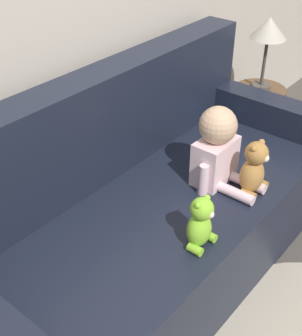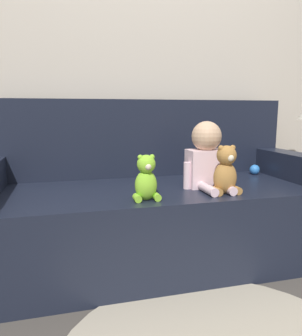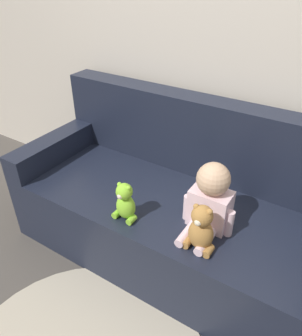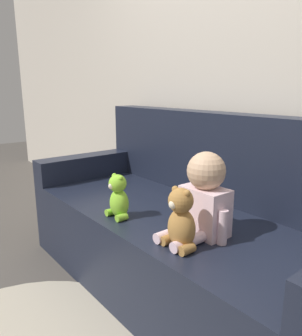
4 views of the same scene
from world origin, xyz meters
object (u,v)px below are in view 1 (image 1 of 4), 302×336
object	(u,v)px
teddy_bear_brown	(254,169)
toy_ball	(223,119)
person_baby	(218,149)
side_table	(265,57)
couch	(147,217)
plush_toy_side	(200,224)

from	to	relation	value
teddy_bear_brown	toy_ball	size ratio (longest dim) A/B	3.83
person_baby	teddy_bear_brown	distance (m)	0.18
toy_ball	side_table	bearing A→B (deg)	1.57
couch	toy_ball	world-z (taller)	couch
teddy_bear_brown	plush_toy_side	size ratio (longest dim) A/B	1.14
toy_ball	couch	bearing A→B (deg)	-173.41
couch	side_table	xyz separation A→B (m)	(1.25, 0.10, 0.41)
person_baby	plush_toy_side	size ratio (longest dim) A/B	1.66
plush_toy_side	teddy_bear_brown	bearing A→B (deg)	2.18
person_baby	side_table	distance (m)	1.01
plush_toy_side	toy_ball	xyz separation A→B (m)	(0.91, 0.46, -0.07)
teddy_bear_brown	plush_toy_side	bearing A→B (deg)	-177.82
teddy_bear_brown	side_table	size ratio (longest dim) A/B	0.27
side_table	toy_ball	bearing A→B (deg)	-178.43
couch	plush_toy_side	world-z (taller)	couch
plush_toy_side	toy_ball	bearing A→B (deg)	27.08
couch	teddy_bear_brown	distance (m)	0.55
person_baby	teddy_bear_brown	world-z (taller)	person_baby
plush_toy_side	toy_ball	size ratio (longest dim) A/B	3.36
toy_ball	plush_toy_side	bearing A→B (deg)	-152.92
toy_ball	teddy_bear_brown	bearing A→B (deg)	-136.00
plush_toy_side	person_baby	bearing A→B (deg)	24.80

